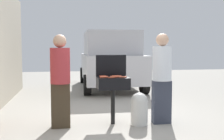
{
  "coord_description": "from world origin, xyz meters",
  "views": [
    {
      "loc": [
        -1.05,
        -5.32,
        1.46
      ],
      "look_at": [
        -0.09,
        0.35,
        1.0
      ],
      "focal_mm": 44.52,
      "sensor_mm": 36.0,
      "label": 1
    }
  ],
  "objects_px": {
    "hot_dog_11": "(103,77)",
    "propane_tank": "(139,108)",
    "hot_dog_5": "(114,77)",
    "hot_dog_10": "(103,76)",
    "hot_dog_6": "(113,76)",
    "parked_minivan": "(110,60)",
    "hot_dog_12": "(104,77)",
    "hot_dog_1": "(123,77)",
    "hot_dog_2": "(122,77)",
    "hot_dog_4": "(116,77)",
    "hot_dog_0": "(118,76)",
    "bbq_grill": "(113,85)",
    "person_right": "(162,75)",
    "person_left": "(60,78)",
    "hot_dog_8": "(104,77)",
    "hot_dog_3": "(115,76)",
    "hot_dog_9": "(111,78)",
    "hot_dog_7": "(105,77)"
  },
  "relations": [
    {
      "from": "hot_dog_11",
      "to": "propane_tank",
      "type": "relative_size",
      "value": 0.21
    },
    {
      "from": "hot_dog_5",
      "to": "hot_dog_10",
      "type": "height_order",
      "value": "same"
    },
    {
      "from": "hot_dog_6",
      "to": "propane_tank",
      "type": "xyz_separation_m",
      "value": [
        0.47,
        -0.17,
        -0.59
      ]
    },
    {
      "from": "parked_minivan",
      "to": "hot_dog_12",
      "type": "bearing_deg",
      "value": 80.82
    },
    {
      "from": "hot_dog_1",
      "to": "hot_dog_2",
      "type": "relative_size",
      "value": 1.0
    },
    {
      "from": "hot_dog_4",
      "to": "hot_dog_0",
      "type": "bearing_deg",
      "value": 66.31
    },
    {
      "from": "hot_dog_5",
      "to": "hot_dog_12",
      "type": "xyz_separation_m",
      "value": [
        -0.18,
        0.04,
        0.0
      ]
    },
    {
      "from": "hot_dog_12",
      "to": "parked_minivan",
      "type": "xyz_separation_m",
      "value": [
        0.88,
        4.81,
        0.11
      ]
    },
    {
      "from": "hot_dog_1",
      "to": "bbq_grill",
      "type": "bearing_deg",
      "value": 159.22
    },
    {
      "from": "hot_dog_5",
      "to": "person_right",
      "type": "xyz_separation_m",
      "value": [
        0.93,
        -0.01,
        0.03
      ]
    },
    {
      "from": "hot_dog_6",
      "to": "parked_minivan",
      "type": "bearing_deg",
      "value": 81.71
    },
    {
      "from": "parked_minivan",
      "to": "person_left",
      "type": "bearing_deg",
      "value": 71.98
    },
    {
      "from": "hot_dog_5",
      "to": "hot_dog_8",
      "type": "relative_size",
      "value": 1.0
    },
    {
      "from": "hot_dog_5",
      "to": "hot_dog_6",
      "type": "bearing_deg",
      "value": 84.62
    },
    {
      "from": "hot_dog_3",
      "to": "hot_dog_2",
      "type": "bearing_deg",
      "value": -68.54
    },
    {
      "from": "hot_dog_1",
      "to": "hot_dog_10",
      "type": "distance_m",
      "value": 0.41
    },
    {
      "from": "bbq_grill",
      "to": "hot_dog_10",
      "type": "bearing_deg",
      "value": 148.18
    },
    {
      "from": "hot_dog_5",
      "to": "hot_dog_6",
      "type": "height_order",
      "value": "same"
    },
    {
      "from": "bbq_grill",
      "to": "hot_dog_4",
      "type": "height_order",
      "value": "hot_dog_4"
    },
    {
      "from": "hot_dog_9",
      "to": "person_right",
      "type": "xyz_separation_m",
      "value": [
        0.99,
        0.05,
        0.03
      ]
    },
    {
      "from": "bbq_grill",
      "to": "hot_dog_8",
      "type": "distance_m",
      "value": 0.24
    },
    {
      "from": "hot_dog_5",
      "to": "hot_dog_11",
      "type": "xyz_separation_m",
      "value": [
        -0.2,
        0.0,
        0.0
      ]
    },
    {
      "from": "hot_dog_0",
      "to": "hot_dog_7",
      "type": "bearing_deg",
      "value": -170.03
    },
    {
      "from": "hot_dog_5",
      "to": "person_right",
      "type": "distance_m",
      "value": 0.93
    },
    {
      "from": "hot_dog_4",
      "to": "hot_dog_12",
      "type": "height_order",
      "value": "same"
    },
    {
      "from": "hot_dog_0",
      "to": "hot_dog_4",
      "type": "relative_size",
      "value": 1.0
    },
    {
      "from": "person_left",
      "to": "hot_dog_2",
      "type": "bearing_deg",
      "value": 2.64
    },
    {
      "from": "hot_dog_12",
      "to": "propane_tank",
      "type": "xyz_separation_m",
      "value": [
        0.66,
        -0.1,
        -0.59
      ]
    },
    {
      "from": "hot_dog_11",
      "to": "parked_minivan",
      "type": "distance_m",
      "value": 4.93
    },
    {
      "from": "hot_dog_9",
      "to": "hot_dog_1",
      "type": "bearing_deg",
      "value": 18.98
    },
    {
      "from": "hot_dog_6",
      "to": "parked_minivan",
      "type": "height_order",
      "value": "parked_minivan"
    },
    {
      "from": "hot_dog_4",
      "to": "person_left",
      "type": "distance_m",
      "value": 1.03
    },
    {
      "from": "hot_dog_0",
      "to": "person_left",
      "type": "relative_size",
      "value": 0.08
    },
    {
      "from": "hot_dog_7",
      "to": "hot_dog_5",
      "type": "bearing_deg",
      "value": -38.26
    },
    {
      "from": "hot_dog_9",
      "to": "hot_dog_10",
      "type": "relative_size",
      "value": 1.0
    },
    {
      "from": "hot_dog_1",
      "to": "parked_minivan",
      "type": "height_order",
      "value": "parked_minivan"
    },
    {
      "from": "hot_dog_0",
      "to": "parked_minivan",
      "type": "height_order",
      "value": "parked_minivan"
    },
    {
      "from": "hot_dog_8",
      "to": "parked_minivan",
      "type": "relative_size",
      "value": 0.03
    },
    {
      "from": "hot_dog_1",
      "to": "person_left",
      "type": "bearing_deg",
      "value": -179.58
    },
    {
      "from": "hot_dog_9",
      "to": "parked_minivan",
      "type": "xyz_separation_m",
      "value": [
        0.76,
        4.91,
        0.11
      ]
    },
    {
      "from": "propane_tank",
      "to": "hot_dog_1",
      "type": "bearing_deg",
      "value": 164.82
    },
    {
      "from": "bbq_grill",
      "to": "hot_dog_10",
      "type": "height_order",
      "value": "hot_dog_10"
    },
    {
      "from": "hot_dog_6",
      "to": "person_left",
      "type": "height_order",
      "value": "person_left"
    },
    {
      "from": "hot_dog_8",
      "to": "hot_dog_3",
      "type": "bearing_deg",
      "value": 27.96
    },
    {
      "from": "hot_dog_1",
      "to": "hot_dog_11",
      "type": "height_order",
      "value": "same"
    },
    {
      "from": "hot_dog_8",
      "to": "person_left",
      "type": "distance_m",
      "value": 0.81
    },
    {
      "from": "hot_dog_9",
      "to": "hot_dog_12",
      "type": "height_order",
      "value": "same"
    },
    {
      "from": "person_right",
      "to": "hot_dog_7",
      "type": "bearing_deg",
      "value": -13.3
    },
    {
      "from": "hot_dog_0",
      "to": "hot_dog_6",
      "type": "height_order",
      "value": "same"
    },
    {
      "from": "hot_dog_2",
      "to": "hot_dog_9",
      "type": "bearing_deg",
      "value": -170.89
    }
  ]
}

